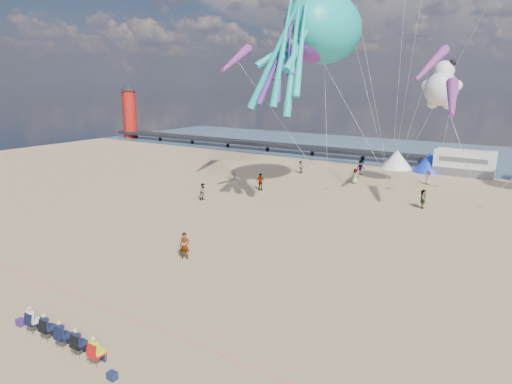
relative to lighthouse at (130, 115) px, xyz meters
name	(u,v)px	position (x,y,z in m)	size (l,w,h in m)	color
ground	(215,286)	(56.00, -44.00, -4.50)	(120.00, 120.00, 0.00)	tan
water	(438,154)	(56.00, 11.00, -4.48)	(120.00, 120.00, 0.00)	#39576E
pier	(247,143)	(28.00, 0.00, -3.50)	(60.00, 3.00, 0.50)	black
lighthouse	(130,115)	(0.00, 0.00, 0.00)	(2.60, 2.60, 9.00)	#A5140F
motorhome_0	(464,163)	(62.00, -4.00, -3.00)	(6.60, 2.50, 3.00)	silver
tent_white	(397,159)	(54.00, -4.00, -3.30)	(4.00, 4.00, 2.40)	white
tent_blue	(429,162)	(58.00, -4.00, -3.30)	(4.00, 4.00, 2.40)	#1933CC
spectator_row	(63,333)	(54.32, -52.17, -3.85)	(6.10, 0.90, 1.30)	black
cooler_purple	(21,322)	(51.09, -52.21, -4.34)	(0.40, 0.30, 0.32)	#3A1C69
cooler_navy	(112,376)	(57.77, -52.49, -4.35)	(0.38, 0.28, 0.30)	#152143
rope_line	(148,325)	(56.00, -49.00, -4.48)	(0.03, 0.03, 34.00)	#F2338C
standing_person	(185,246)	(51.95, -41.92, -3.63)	(0.63, 0.41, 1.73)	tan
beachgoer_0	(355,176)	(52.83, -15.24, -3.67)	(0.61, 0.40, 1.67)	#7F6659
beachgoer_1	(300,167)	(45.11, -13.53, -3.73)	(0.75, 0.49, 1.53)	#7F6659
beachgoer_2	(361,168)	(51.68, -10.54, -3.60)	(0.88, 0.68, 1.81)	#7F6659
beachgoer_3	(260,182)	(45.83, -23.61, -3.62)	(1.14, 0.66, 1.77)	#7F6659
beachgoer_4	(423,199)	(61.56, -21.44, -3.66)	(0.99, 0.41, 1.68)	#7F6659
beachgoer_6	(428,178)	(59.66, -11.39, -3.75)	(0.55, 0.36, 1.50)	#7F6659
beachgoer_7	(203,192)	(43.52, -29.96, -3.68)	(0.80, 0.52, 1.64)	#7F6659
sandbag_a	(328,189)	(51.59, -19.60, -4.39)	(0.50, 0.35, 0.22)	gray
sandbag_b	(393,189)	(57.35, -16.25, -4.39)	(0.50, 0.35, 0.22)	gray
sandbag_c	(481,206)	(65.84, -18.10, -4.39)	(0.50, 0.35, 0.22)	gray
sandbag_d	(435,186)	(60.65, -12.21, -4.39)	(0.50, 0.35, 0.22)	gray
sandbag_e	(391,188)	(56.99, -15.87, -4.39)	(0.50, 0.35, 0.22)	gray
kite_octopus_teal	(324,28)	(51.99, -22.76, 11.08)	(4.85, 11.31, 12.92)	#15A99E
kite_octopus_purple	(313,43)	(51.73, -24.34, 9.69)	(3.58, 8.36, 9.56)	#632491
kite_panda	(441,89)	(60.87, -14.94, 5.71)	(3.87, 3.64, 5.46)	silver
windsock_left	(236,59)	(42.03, -22.38, 8.66)	(1.10, 6.99, 6.99)	red
windsock_mid	(452,98)	(63.47, -23.33, 5.17)	(1.00, 5.55, 5.55)	red
windsock_right	(431,64)	(61.07, -20.76, 7.85)	(0.90, 5.49, 5.49)	red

